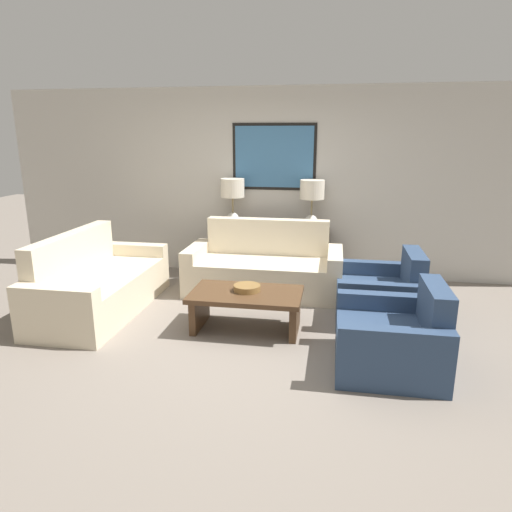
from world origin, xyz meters
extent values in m
plane|color=slate|center=(0.00, 0.00, 0.00)|extent=(20.00, 20.00, 0.00)
cube|color=beige|center=(0.00, 2.41, 1.32)|extent=(7.97, 0.10, 2.65)
cube|color=black|center=(0.00, 2.35, 1.70)|extent=(1.18, 0.01, 0.92)
cube|color=teal|center=(0.00, 2.35, 1.70)|extent=(1.10, 0.02, 0.84)
cube|color=#332319|center=(0.00, 2.15, 0.36)|extent=(1.63, 0.36, 0.73)
cylinder|color=silver|center=(-0.56, 2.15, 0.74)|extent=(0.15, 0.15, 0.02)
sphere|color=silver|center=(-0.56, 2.15, 0.84)|extent=(0.17, 0.17, 0.17)
cylinder|color=#8C7A51|center=(-0.56, 2.15, 1.04)|extent=(0.02, 0.02, 0.22)
cylinder|color=beige|center=(-0.56, 2.15, 1.28)|extent=(0.33, 0.33, 0.26)
cylinder|color=silver|center=(0.56, 2.15, 0.74)|extent=(0.15, 0.15, 0.02)
sphere|color=silver|center=(0.56, 2.15, 0.84)|extent=(0.17, 0.17, 0.17)
cylinder|color=#8C7A51|center=(0.56, 2.15, 1.04)|extent=(0.02, 0.02, 0.22)
cylinder|color=beige|center=(0.56, 2.15, 1.28)|extent=(0.33, 0.33, 0.26)
cube|color=beige|center=(0.00, 1.38, 0.22)|extent=(1.63, 0.70, 0.44)
cube|color=beige|center=(0.00, 1.82, 0.46)|extent=(1.63, 0.18, 0.91)
cube|color=beige|center=(-0.90, 1.47, 0.30)|extent=(0.18, 0.88, 0.59)
cube|color=beige|center=(0.90, 1.47, 0.30)|extent=(0.18, 0.88, 0.59)
cube|color=beige|center=(-1.66, 0.53, 0.22)|extent=(0.70, 1.63, 0.44)
cube|color=beige|center=(-2.10, 0.53, 0.46)|extent=(0.18, 1.63, 0.91)
cube|color=beige|center=(-1.75, -0.38, 0.30)|extent=(0.88, 0.18, 0.59)
cube|color=beige|center=(-1.75, 1.43, 0.30)|extent=(0.88, 0.18, 0.59)
cube|color=#4C331E|center=(0.00, 0.28, 0.39)|extent=(1.16, 0.68, 0.05)
cube|color=#4C331E|center=(-0.51, 0.28, 0.18)|extent=(0.07, 0.55, 0.37)
cube|color=#4C331E|center=(0.51, 0.28, 0.18)|extent=(0.07, 0.55, 0.37)
cylinder|color=olive|center=(0.00, 0.32, 0.45)|extent=(0.28, 0.28, 0.06)
cube|color=navy|center=(1.30, 0.85, 0.19)|extent=(0.72, 0.69, 0.38)
cube|color=navy|center=(1.75, 0.85, 0.39)|extent=(0.18, 0.69, 0.78)
cube|color=navy|center=(1.39, 1.27, 0.27)|extent=(0.90, 0.14, 0.54)
cube|color=navy|center=(1.39, 0.44, 0.27)|extent=(0.90, 0.14, 0.54)
cube|color=navy|center=(1.30, -0.29, 0.19)|extent=(0.72, 0.69, 0.38)
cube|color=navy|center=(1.75, -0.29, 0.39)|extent=(0.18, 0.69, 0.78)
cube|color=navy|center=(1.39, 0.12, 0.27)|extent=(0.90, 0.14, 0.54)
cube|color=navy|center=(1.39, -0.70, 0.27)|extent=(0.90, 0.14, 0.54)
camera|label=1|loc=(0.87, -4.12, 2.01)|focal=32.00mm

